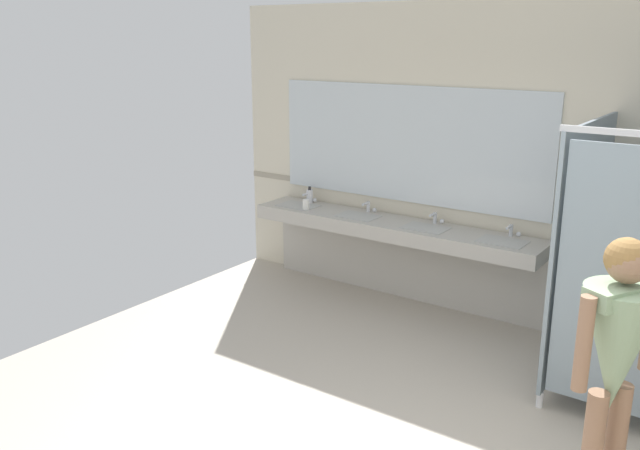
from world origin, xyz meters
The scene contains 7 objects.
wall_back centered at (0.00, 3.12, 1.46)m, with size 7.69×0.12×2.92m, color beige.
wall_back_tile_band centered at (0.00, 3.05, 1.05)m, with size 7.69×0.01×0.06m, color #9E937F.
vanity_counter centered at (-1.83, 2.86, 0.62)m, with size 3.03×0.52×0.96m.
mirror_panel centered at (-1.83, 3.05, 1.57)m, with size 2.93×0.02×1.15m, color silver.
person_standing centered at (0.70, 0.66, 1.03)m, with size 0.54×0.54×1.63m.
soap_dispenser centered at (-2.94, 2.93, 0.92)m, with size 0.07×0.07×0.18m.
paper_cup centered at (-2.79, 2.65, 0.90)m, with size 0.07×0.07×0.11m, color white.
Camera 1 is at (1.28, -2.84, 2.60)m, focal length 37.79 mm.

